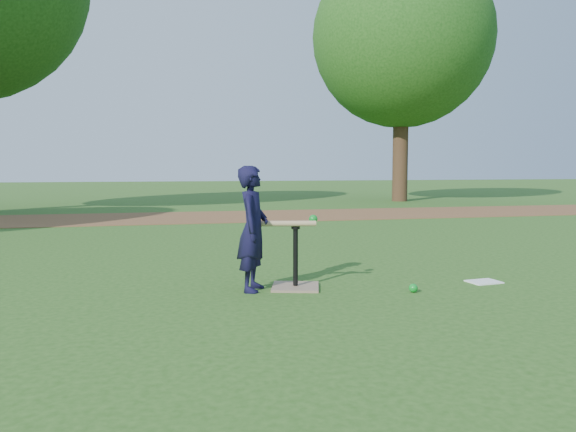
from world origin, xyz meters
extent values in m
plane|color=#285116|center=(0.00, 0.00, 0.00)|extent=(80.00, 80.00, 0.00)
cube|color=brown|center=(0.00, 7.50, 0.01)|extent=(24.00, 3.00, 0.01)
imported|color=black|center=(-0.55, -0.18, 0.57)|extent=(0.41, 0.49, 1.14)
sphere|color=#0D9024|center=(0.84, -0.60, 0.04)|extent=(0.08, 0.08, 0.08)
cube|color=white|center=(1.71, -0.35, 0.01)|extent=(0.32, 0.26, 0.01)
cube|color=#91765C|center=(-0.14, -0.16, 0.01)|extent=(0.53, 0.53, 0.02)
cylinder|color=black|center=(-0.14, -0.16, 0.30)|extent=(0.05, 0.05, 0.55)
cylinder|color=black|center=(-0.14, -0.16, 0.58)|extent=(0.08, 0.08, 0.06)
cylinder|color=tan|center=(-0.26, -0.18, 0.61)|extent=(0.60, 0.16, 0.05)
sphere|color=tan|center=(-0.56, -0.22, 0.61)|extent=(0.06, 0.06, 0.06)
sphere|color=#0D9024|center=(0.04, -0.13, 0.64)|extent=(0.08, 0.08, 0.08)
cylinder|color=#382316|center=(6.50, 12.00, 1.71)|extent=(0.50, 0.50, 3.42)
sphere|color=#285B19|center=(6.50, 12.00, 5.30)|extent=(5.80, 5.80, 5.80)
camera|label=1|loc=(-1.42, -5.17, 1.13)|focal=35.00mm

